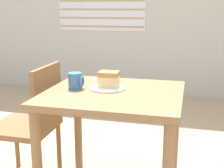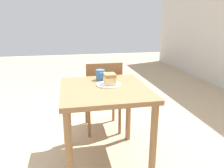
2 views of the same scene
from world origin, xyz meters
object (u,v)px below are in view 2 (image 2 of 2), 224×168
Objects in this scene: plate at (108,85)px; cake_slice at (110,79)px; chair_near_window at (103,94)px; coffee_mug at (100,75)px; dining_table_near at (104,101)px.

cake_slice is at bearing 54.91° from plate.
plate is at bearing 86.20° from chair_near_window.
cake_slice is at bearing 87.36° from chair_near_window.
chair_near_window is 8.57× the size of coffee_mug.
dining_table_near is 8.07× the size of coffee_mug.
chair_near_window is at bearing 177.36° from cake_slice.
coffee_mug is at bearing -167.31° from plate.
chair_near_window is 3.97× the size of plate.
dining_table_near is 3.73× the size of plate.
chair_near_window is at bearing 176.20° from plate.
plate is (-0.05, 0.05, 0.14)m from dining_table_near.
coffee_mug is at bearing -164.81° from cake_slice.
chair_near_window is 0.64m from plate.
cake_slice is (0.01, 0.01, 0.06)m from plate.
plate is at bearing 138.81° from dining_table_near.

